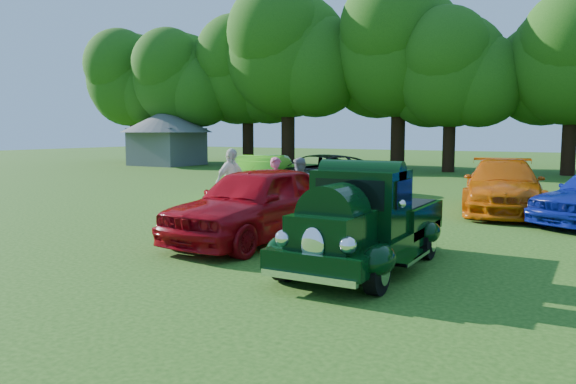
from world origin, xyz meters
The scene contains 11 objects.
ground centered at (0.00, 0.00, 0.00)m, with size 120.00×120.00×0.00m, color #1E4710.
hero_pickup centered at (1.21, -0.09, 0.75)m, with size 2.07×4.45×1.74m.
red_convertible centered at (-1.76, 0.99, 0.83)m, with size 1.95×4.85×1.65m, color #A50710.
back_car_lime centered at (-5.81, 7.51, 0.76)m, with size 1.62×4.64×1.53m, color #50CB1B.
back_car_black centered at (-4.26, 9.11, 0.77)m, with size 2.55×5.52×1.54m, color black.
back_car_orange centered at (2.24, 8.30, 0.78)m, with size 2.17×5.35×1.55m, color #D25B07.
spectator_pink centered at (-2.94, 3.85, 0.85)m, with size 0.62×0.41×1.69m, color #D0557F.
spectator_grey centered at (-2.48, 4.33, 0.84)m, with size 0.81×0.63×1.68m, color gray.
spectator_white centered at (-4.20, 3.50, 0.96)m, with size 1.13×0.47×1.92m, color silver.
gazebo centered at (-22.00, 21.00, 2.40)m, with size 6.40×6.40×3.90m.
tree_line centered at (1.75, 24.12, 6.89)m, with size 61.86×10.37×12.33m.
Camera 1 is at (4.81, -9.23, 2.40)m, focal length 35.00 mm.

